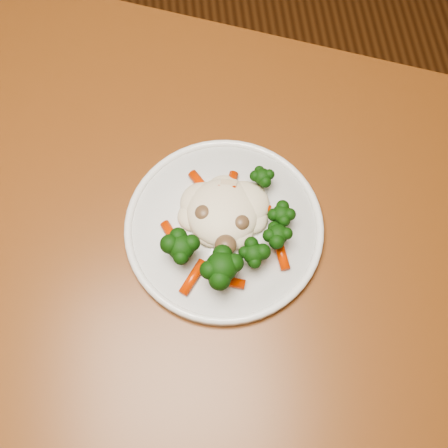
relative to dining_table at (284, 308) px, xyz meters
name	(u,v)px	position (x,y,z in m)	size (l,w,h in m)	color
dining_table	(284,308)	(0.00, 0.00, 0.00)	(1.31, 1.11, 0.75)	brown
plate	(224,228)	(-0.08, 0.08, 0.11)	(0.25, 0.25, 0.01)	white
meal	(227,230)	(-0.07, 0.07, 0.14)	(0.17, 0.18, 0.05)	#F3E3C3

